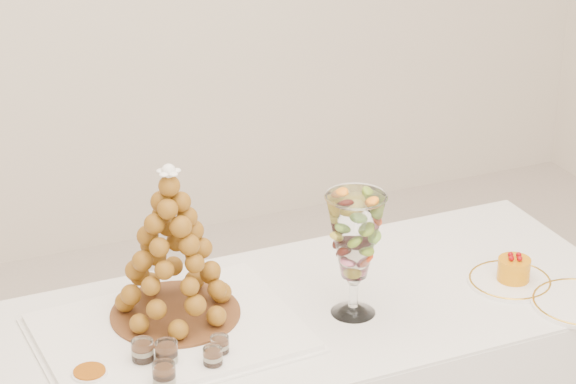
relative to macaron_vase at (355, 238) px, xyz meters
name	(u,v)px	position (x,y,z in m)	size (l,w,h in m)	color
lace_tray	(170,333)	(-0.47, 0.08, -0.20)	(0.63, 0.47, 0.02)	white
macaron_vase	(355,238)	(0.00, 0.00, 0.00)	(0.15, 0.15, 0.33)	white
cake_plate	(510,281)	(0.46, -0.03, -0.21)	(0.23, 0.23, 0.01)	white
verrine_a	(143,354)	(-0.57, -0.03, -0.18)	(0.05, 0.05, 0.07)	white
verrine_b	(167,356)	(-0.52, -0.06, -0.18)	(0.05, 0.05, 0.07)	white
verrine_c	(220,348)	(-0.39, -0.07, -0.18)	(0.05, 0.05, 0.06)	white
verrine_d	(164,378)	(-0.56, -0.15, -0.18)	(0.05, 0.05, 0.07)	white
verrine_e	(213,360)	(-0.43, -0.11, -0.18)	(0.05, 0.05, 0.06)	white
ramekin_back	(90,377)	(-0.70, -0.04, -0.20)	(0.08, 0.08, 0.03)	white
croquembouche	(172,244)	(-0.44, 0.14, 0.01)	(0.33, 0.33, 0.41)	brown
mousse_cake	(514,269)	(0.47, -0.03, -0.17)	(0.09, 0.09, 0.08)	orange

